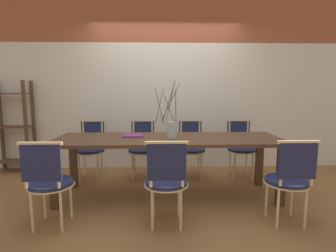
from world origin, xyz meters
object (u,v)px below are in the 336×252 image
(dining_table, at_px, (168,145))
(shelving_rack, at_px, (13,127))
(book_stack, at_px, (133,136))
(chair_far_center, at_px, (191,146))
(chair_near_center, at_px, (289,178))
(vase_centerpiece, at_px, (172,128))

(dining_table, bearing_deg, shelving_rack, 156.63)
(book_stack, bearing_deg, shelving_rack, 154.32)
(dining_table, height_order, shelving_rack, shelving_rack)
(chair_far_center, height_order, book_stack, chair_far_center)
(dining_table, xyz_separation_m, book_stack, (-0.45, 0.09, 0.10))
(chair_near_center, height_order, shelving_rack, shelving_rack)
(book_stack, xyz_separation_m, shelving_rack, (-2.09, 1.00, -0.02))
(book_stack, bearing_deg, vase_centerpiece, -14.88)
(dining_table, height_order, chair_far_center, chair_far_center)
(dining_table, distance_m, chair_near_center, 1.44)
(dining_table, xyz_separation_m, chair_near_center, (1.19, -0.77, -0.18))
(chair_near_center, relative_size, chair_far_center, 1.00)
(chair_near_center, bearing_deg, book_stack, 152.18)
(vase_centerpiece, relative_size, book_stack, 2.67)
(vase_centerpiece, bearing_deg, shelving_rack, 156.27)
(chair_far_center, relative_size, vase_centerpiece, 1.24)
(vase_centerpiece, xyz_separation_m, book_stack, (-0.49, 0.13, -0.11))
(vase_centerpiece, bearing_deg, book_stack, 165.12)
(vase_centerpiece, bearing_deg, chair_far_center, 67.25)
(chair_near_center, xyz_separation_m, book_stack, (-1.64, 0.87, 0.29))
(chair_far_center, xyz_separation_m, book_stack, (-0.83, -0.68, 0.29))
(vase_centerpiece, distance_m, shelving_rack, 2.82)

